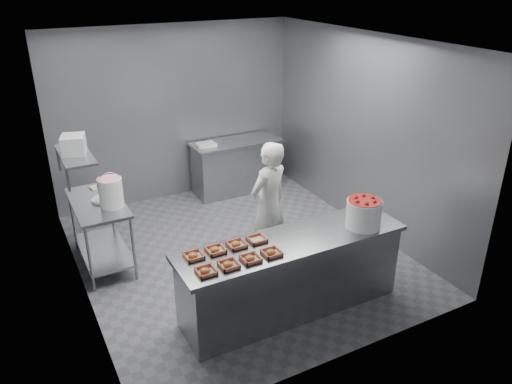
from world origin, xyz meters
TOP-DOWN VIEW (x-y plane):
  - floor at (0.00, 0.00)m, footprint 4.50×4.50m
  - ceiling at (0.00, 0.00)m, footprint 4.50×4.50m
  - wall_back at (0.00, 2.25)m, footprint 4.00×0.04m
  - wall_left at (-2.00, 0.00)m, footprint 0.04×4.50m
  - wall_right at (2.00, 0.00)m, footprint 0.04×4.50m
  - service_counter at (0.00, -1.35)m, footprint 2.60×0.70m
  - prep_table at (-1.65, 0.60)m, footprint 0.60×1.20m
  - back_counter at (0.90, 1.90)m, footprint 1.50×0.60m
  - wall_shelf at (-1.82, 0.60)m, footprint 0.35×0.90m
  - tray_0 at (-1.07, -1.51)m, footprint 0.19×0.18m
  - tray_1 at (-0.83, -1.51)m, footprint 0.19×0.18m
  - tray_2 at (-0.59, -1.51)m, footprint 0.19×0.18m
  - tray_3 at (-0.35, -1.51)m, footprint 0.19×0.18m
  - tray_4 at (-1.07, -1.19)m, footprint 0.19×0.18m
  - tray_5 at (-0.83, -1.19)m, footprint 0.19×0.18m
  - tray_6 at (-0.59, -1.19)m, footprint 0.19×0.18m
  - tray_7 at (-0.35, -1.19)m, footprint 0.19×0.18m
  - worker at (0.26, -0.36)m, footprint 0.70×0.57m
  - strawberry_tub at (0.86, -1.46)m, footprint 0.39×0.39m
  - glaze_bucket at (-1.51, 0.38)m, footprint 0.30×0.29m
  - bucket_lid at (-1.57, 0.60)m, footprint 0.31×0.31m
  - rag at (-1.58, 1.04)m, footprint 0.17×0.15m
  - appliance at (-1.82, 0.60)m, footprint 0.33×0.35m
  - paper_stack at (0.37, 1.90)m, footprint 0.31×0.24m

SIDE VIEW (x-z plane):
  - floor at x=0.00m, z-range 0.00..0.00m
  - back_counter at x=0.90m, z-range 0.00..0.90m
  - service_counter at x=0.00m, z-range 0.00..0.90m
  - prep_table at x=-1.65m, z-range 0.14..1.04m
  - worker at x=0.26m, z-range 0.00..1.66m
  - rag at x=-1.58m, z-range 0.90..0.92m
  - bucket_lid at x=-1.57m, z-range 0.90..0.92m
  - tray_7 at x=-0.35m, z-range 0.90..0.94m
  - tray_0 at x=-1.07m, z-range 0.89..0.95m
  - tray_1 at x=-0.83m, z-range 0.89..0.95m
  - tray_2 at x=-0.59m, z-range 0.89..0.95m
  - tray_3 at x=-0.35m, z-range 0.89..0.95m
  - tray_4 at x=-1.07m, z-range 0.89..0.95m
  - tray_5 at x=-0.83m, z-range 0.89..0.95m
  - tray_6 at x=-0.59m, z-range 0.89..0.95m
  - paper_stack at x=0.37m, z-range 0.90..0.95m
  - strawberry_tub at x=0.86m, z-range 0.91..1.24m
  - glaze_bucket at x=-1.51m, z-range 0.87..1.31m
  - wall_back at x=0.00m, z-range 0.00..2.80m
  - wall_left at x=-2.00m, z-range 0.00..2.80m
  - wall_right at x=2.00m, z-range 0.00..2.80m
  - wall_shelf at x=-1.82m, z-range 1.54..1.56m
  - appliance at x=-1.82m, z-range 1.56..1.79m
  - ceiling at x=0.00m, z-range 2.80..2.80m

